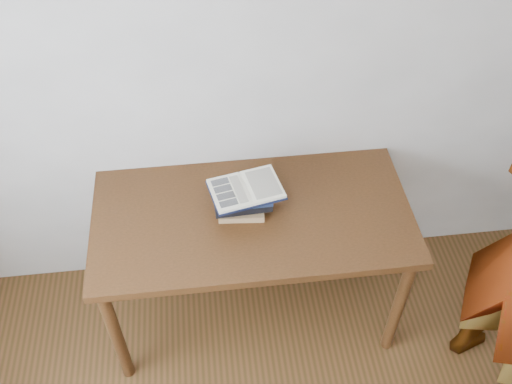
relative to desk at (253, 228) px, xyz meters
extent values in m
cube|color=silver|center=(0.07, 0.37, 0.60)|extent=(3.50, 0.04, 2.60)
cube|color=#4B2912|center=(0.00, 0.00, 0.08)|extent=(1.48, 0.74, 0.04)
cylinder|color=#4B2912|center=(-0.68, -0.31, -0.32)|extent=(0.06, 0.06, 0.75)
cylinder|color=#4B2912|center=(0.68, -0.31, -0.32)|extent=(0.06, 0.06, 0.75)
cylinder|color=#4B2912|center=(-0.68, 0.31, -0.32)|extent=(0.06, 0.06, 0.75)
cylinder|color=#4B2912|center=(0.68, 0.31, -0.32)|extent=(0.06, 0.06, 0.75)
cube|color=#9F6F52|center=(-0.05, 0.04, 0.11)|extent=(0.22, 0.18, 0.03)
cube|color=black|center=(-0.05, 0.04, 0.14)|extent=(0.20, 0.13, 0.03)
cube|color=black|center=(-0.05, 0.03, 0.17)|extent=(0.26, 0.18, 0.03)
cube|color=#192B4C|center=(-0.03, 0.03, 0.20)|extent=(0.23, 0.16, 0.03)
cube|color=black|center=(-0.02, 0.04, 0.22)|extent=(0.36, 0.28, 0.01)
cube|color=silver|center=(-0.10, 0.02, 0.23)|extent=(0.19, 0.24, 0.01)
cube|color=silver|center=(0.05, 0.06, 0.23)|extent=(0.19, 0.24, 0.01)
cylinder|color=silver|center=(-0.02, 0.04, 0.23)|extent=(0.05, 0.21, 0.01)
cube|color=black|center=(-0.14, 0.09, 0.24)|extent=(0.09, 0.05, 0.00)
cube|color=black|center=(-0.13, 0.04, 0.24)|extent=(0.09, 0.05, 0.00)
cube|color=black|center=(-0.12, 0.00, 0.24)|extent=(0.09, 0.05, 0.00)
cube|color=black|center=(-0.11, -0.05, 0.24)|extent=(0.09, 0.05, 0.00)
cube|color=beige|center=(-0.06, 0.03, 0.24)|extent=(0.07, 0.18, 0.00)
cube|color=beige|center=(0.06, 0.06, 0.24)|extent=(0.16, 0.20, 0.00)
camera|label=1|loc=(-0.18, -1.71, 2.08)|focal=40.00mm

